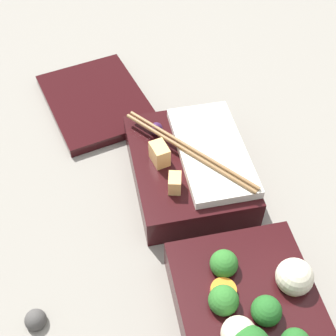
# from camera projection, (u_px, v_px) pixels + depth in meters

# --- Properties ---
(ground_plane) EXTENTS (3.00, 3.00, 0.00)m
(ground_plane) POSITION_uv_depth(u_px,v_px,m) (227.00, 238.00, 0.57)
(ground_plane) COLOR gray
(bento_tray_vegetable) EXTENTS (0.19, 0.14, 0.08)m
(bento_tray_vegetable) POSITION_uv_depth(u_px,v_px,m) (253.00, 320.00, 0.48)
(bento_tray_vegetable) COLOR black
(bento_tray_vegetable) RESTS_ON ground_plane
(bento_tray_rice) EXTENTS (0.19, 0.14, 0.07)m
(bento_tray_rice) POSITION_uv_depth(u_px,v_px,m) (191.00, 166.00, 0.62)
(bento_tray_rice) COLOR black
(bento_tray_rice) RESTS_ON ground_plane
(bento_lid) EXTENTS (0.21, 0.18, 0.01)m
(bento_lid) POSITION_uv_depth(u_px,v_px,m) (96.00, 101.00, 0.73)
(bento_lid) COLOR black
(bento_lid) RESTS_ON ground_plane
(pebble_2) EXTENTS (0.02, 0.02, 0.02)m
(pebble_2) POSITION_uv_depth(u_px,v_px,m) (36.00, 320.00, 0.50)
(pebble_2) COLOR #474442
(pebble_2) RESTS_ON ground_plane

